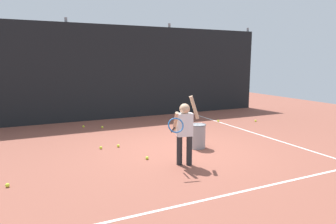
% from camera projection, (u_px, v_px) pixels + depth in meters
% --- Properties ---
extents(ground_plane, '(20.00, 20.00, 0.00)m').
position_uv_depth(ground_plane, '(176.00, 147.00, 7.06)').
color(ground_plane, brown).
extents(court_line_baseline, '(9.00, 0.05, 0.00)m').
position_uv_depth(court_line_baseline, '(251.00, 190.00, 4.73)').
color(court_line_baseline, white).
rests_on(court_line_baseline, ground).
extents(court_line_sideline, '(0.05, 9.00, 0.00)m').
position_uv_depth(court_line_sideline, '(239.00, 128.00, 9.04)').
color(court_line_sideline, white).
rests_on(court_line_sideline, ground).
extents(back_fence_windscreen, '(11.17, 0.08, 3.21)m').
position_uv_depth(back_fence_windscreen, '(123.00, 72.00, 10.49)').
color(back_fence_windscreen, black).
rests_on(back_fence_windscreen, ground).
extents(fence_post_1, '(0.09, 0.09, 3.36)m').
position_uv_depth(fence_post_1, '(69.00, 71.00, 9.77)').
color(fence_post_1, slate).
rests_on(fence_post_1, ground).
extents(fence_post_2, '(0.09, 0.09, 3.36)m').
position_uv_depth(fence_post_2, '(169.00, 70.00, 11.29)').
color(fence_post_2, slate).
rests_on(fence_post_2, ground).
extents(fence_post_3, '(0.09, 0.09, 3.36)m').
position_uv_depth(fence_post_3, '(246.00, 69.00, 12.80)').
color(fence_post_3, slate).
rests_on(fence_post_3, ground).
extents(tennis_player, '(0.81, 0.57, 1.35)m').
position_uv_depth(tennis_player, '(184.00, 129.00, 5.73)').
color(tennis_player, '#232326').
rests_on(tennis_player, ground).
extents(ball_hopper, '(0.38, 0.38, 0.56)m').
position_uv_depth(ball_hopper, '(198.00, 136.00, 6.97)').
color(ball_hopper, gray).
rests_on(ball_hopper, ground).
extents(tennis_ball_0, '(0.07, 0.07, 0.07)m').
position_uv_depth(tennis_ball_0, '(147.00, 158.00, 6.17)').
color(tennis_ball_0, '#CCE033').
rests_on(tennis_ball_0, ground).
extents(tennis_ball_1, '(0.07, 0.07, 0.07)m').
position_uv_depth(tennis_ball_1, '(101.00, 148.00, 6.91)').
color(tennis_ball_1, '#CCE033').
rests_on(tennis_ball_1, ground).
extents(tennis_ball_2, '(0.07, 0.07, 0.07)m').
position_uv_depth(tennis_ball_2, '(7.00, 185.00, 4.82)').
color(tennis_ball_2, '#CCE033').
rests_on(tennis_ball_2, ground).
extents(tennis_ball_3, '(0.07, 0.07, 0.07)m').
position_uv_depth(tennis_ball_3, '(218.00, 121.00, 10.01)').
color(tennis_ball_3, '#CCE033').
rests_on(tennis_ball_3, ground).
extents(tennis_ball_4, '(0.07, 0.07, 0.07)m').
position_uv_depth(tennis_ball_4, '(118.00, 146.00, 7.06)').
color(tennis_ball_4, '#CCE033').
rests_on(tennis_ball_4, ground).
extents(tennis_ball_5, '(0.07, 0.07, 0.07)m').
position_uv_depth(tennis_ball_5, '(256.00, 121.00, 10.01)').
color(tennis_ball_5, '#CCE033').
rests_on(tennis_ball_5, ground).
extents(tennis_ball_6, '(0.07, 0.07, 0.07)m').
position_uv_depth(tennis_ball_6, '(83.00, 126.00, 9.15)').
color(tennis_ball_6, '#CCE033').
rests_on(tennis_ball_6, ground).
extents(tennis_ball_7, '(0.07, 0.07, 0.07)m').
position_uv_depth(tennis_ball_7, '(102.00, 127.00, 9.05)').
color(tennis_ball_7, '#CCE033').
rests_on(tennis_ball_7, ground).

